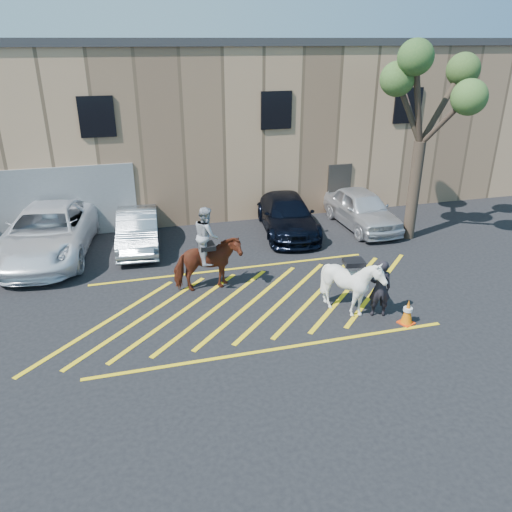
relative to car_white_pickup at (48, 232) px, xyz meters
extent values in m
plane|color=black|center=(6.11, -5.17, -0.88)|extent=(90.00, 90.00, 0.00)
imported|color=white|center=(0.00, 0.00, 0.00)|extent=(3.72, 6.64, 1.75)
imported|color=#8F969C|center=(3.15, -0.06, -0.18)|extent=(1.77, 4.32, 1.39)
imported|color=black|center=(9.08, 0.02, -0.16)|extent=(2.64, 5.17, 1.44)
imported|color=silver|center=(12.27, -0.21, -0.10)|extent=(1.91, 4.59, 1.55)
imported|color=black|center=(9.44, -7.08, -0.02)|extent=(0.70, 0.55, 1.71)
cube|color=tan|center=(6.11, 6.83, 2.62)|extent=(32.00, 10.00, 7.00)
cube|color=#2D2D30|center=(6.11, 6.83, 6.27)|extent=(32.20, 10.20, 0.30)
cube|color=black|center=(2.11, 1.79, 3.72)|extent=(1.30, 0.08, 1.50)
cube|color=black|center=(9.11, 1.79, 3.72)|extent=(1.30, 0.08, 1.50)
cube|color=black|center=(15.11, 1.79, 3.72)|extent=(1.30, 0.08, 1.50)
cube|color=#38332D|center=(12.11, 1.79, 0.22)|extent=(1.10, 0.08, 2.20)
cube|color=yellow|center=(1.91, -5.47, -0.87)|extent=(4.20, 4.20, 0.01)
cube|color=yellow|center=(2.96, -5.47, -0.87)|extent=(4.20, 4.20, 0.01)
cube|color=yellow|center=(4.01, -5.47, -0.87)|extent=(4.20, 4.20, 0.01)
cube|color=yellow|center=(5.06, -5.47, -0.87)|extent=(4.20, 4.20, 0.01)
cube|color=yellow|center=(6.11, -5.47, -0.87)|extent=(4.20, 4.20, 0.01)
cube|color=yellow|center=(7.16, -5.47, -0.87)|extent=(4.20, 4.20, 0.01)
cube|color=yellow|center=(8.21, -5.47, -0.87)|extent=(4.20, 4.20, 0.01)
cube|color=yellow|center=(9.26, -5.47, -0.87)|extent=(4.20, 4.20, 0.01)
cube|color=yellow|center=(10.31, -5.47, -0.87)|extent=(4.20, 4.20, 0.01)
cube|color=yellow|center=(6.11, -2.97, -0.87)|extent=(9.50, 0.12, 0.01)
cube|color=yellow|center=(6.11, -7.97, -0.87)|extent=(9.50, 0.12, 0.01)
imported|color=maroon|center=(5.06, -4.23, -0.01)|extent=(2.09, 1.02, 1.74)
imported|color=#9B9CA5|center=(5.06, -4.23, 0.95)|extent=(0.70, 0.88, 1.77)
cube|color=black|center=(5.06, -4.23, 0.60)|extent=(0.48, 0.58, 0.14)
imported|color=white|center=(8.72, -6.79, 0.02)|extent=(1.69, 1.84, 1.80)
cube|color=black|center=(8.72, -6.79, 0.73)|extent=(0.63, 0.54, 0.14)
cube|color=#F23B09|center=(9.99, -7.71, -0.86)|extent=(0.49, 0.49, 0.03)
cone|color=orange|center=(9.99, -7.71, -0.50)|extent=(0.32, 0.32, 0.70)
cylinder|color=silver|center=(9.99, -7.71, -0.44)|extent=(0.25, 0.25, 0.10)
cylinder|color=#46362B|center=(13.53, -1.90, 1.02)|extent=(0.44, 0.44, 3.80)
cylinder|color=#413727|center=(14.31, -1.76, 4.10)|extent=(1.76, 0.51, 2.68)
cylinder|color=#4B362D|center=(13.45, -1.04, 3.93)|extent=(0.33, 1.88, 2.34)
cylinder|color=#473A2B|center=(12.91, -1.90, 3.97)|extent=(1.40, 0.20, 2.39)
cylinder|color=#46372B|center=(13.86, -2.62, 3.72)|extent=(0.78, 1.62, 1.96)
cylinder|color=#443429|center=(13.05, -2.17, 4.33)|extent=(1.16, 0.77, 3.11)
sphere|color=#43652B|center=(15.09, -1.62, 5.37)|extent=(1.20, 1.20, 1.20)
sphere|color=#44692D|center=(13.37, -0.18, 5.03)|extent=(1.20, 1.20, 1.20)
sphere|color=#447130|center=(12.30, -1.90, 5.12)|extent=(1.20, 1.20, 1.20)
sphere|color=#426E2F|center=(14.20, -3.35, 4.61)|extent=(1.20, 1.20, 1.20)
sphere|color=#42622A|center=(12.58, -2.44, 5.83)|extent=(1.20, 1.20, 1.20)
camera|label=1|loc=(2.81, -18.15, 6.39)|focal=35.00mm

